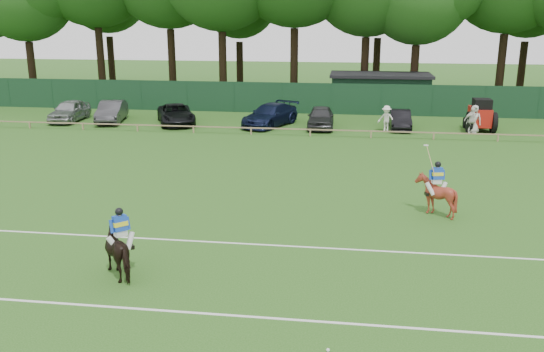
% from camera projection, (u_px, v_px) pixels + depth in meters
% --- Properties ---
extents(ground, '(160.00, 160.00, 0.00)m').
position_uv_depth(ground, '(248.00, 234.00, 21.31)').
color(ground, '#1E4C14').
rests_on(ground, ground).
extents(horse_dark, '(1.97, 2.00, 1.63)m').
position_uv_depth(horse_dark, '(122.00, 250.00, 17.75)').
color(horse_dark, black).
rests_on(horse_dark, ground).
extents(horse_chestnut, '(1.60, 1.74, 1.66)m').
position_uv_depth(horse_chestnut, '(436.00, 195.00, 23.13)').
color(horse_chestnut, maroon).
rests_on(horse_chestnut, ground).
extents(sedan_silver, '(2.10, 4.75, 1.59)m').
position_uv_depth(sedan_silver, '(70.00, 111.00, 43.54)').
color(sedan_silver, '#999B9E').
rests_on(sedan_silver, ground).
extents(sedan_grey, '(2.59, 5.01, 1.57)m').
position_uv_depth(sedan_grey, '(112.00, 112.00, 43.16)').
color(sedan_grey, '#323234').
rests_on(sedan_grey, ground).
extents(suv_black, '(4.26, 5.75, 1.45)m').
position_uv_depth(suv_black, '(176.00, 114.00, 42.35)').
color(suv_black, black).
rests_on(suv_black, ground).
extents(sedan_navy, '(4.18, 5.88, 1.58)m').
position_uv_depth(sedan_navy, '(270.00, 115.00, 41.64)').
color(sedan_navy, '#111836').
rests_on(sedan_navy, ground).
extents(hatch_grey, '(1.92, 4.55, 1.54)m').
position_uv_depth(hatch_grey, '(321.00, 117.00, 40.91)').
color(hatch_grey, '#303033').
rests_on(hatch_grey, ground).
extents(estate_black, '(1.42, 4.03, 1.33)m').
position_uv_depth(estate_black, '(400.00, 120.00, 40.63)').
color(estate_black, black).
rests_on(estate_black, ground).
extents(spectator_left, '(1.32, 1.01, 1.81)m').
position_uv_depth(spectator_left, '(386.00, 119.00, 39.56)').
color(spectator_left, silver).
rests_on(spectator_left, ground).
extents(spectator_mid, '(1.16, 0.74, 1.84)m').
position_uv_depth(spectator_mid, '(472.00, 121.00, 38.80)').
color(spectator_mid, silver).
rests_on(spectator_mid, ground).
extents(spectator_right, '(1.11, 0.94, 1.93)m').
position_uv_depth(spectator_right, '(474.00, 119.00, 39.00)').
color(spectator_right, beige).
rests_on(spectator_right, ground).
extents(rider_dark, '(0.77, 0.75, 1.41)m').
position_uv_depth(rider_dark, '(120.00, 228.00, 17.54)').
color(rider_dark, silver).
rests_on(rider_dark, ground).
extents(rider_chestnut, '(0.96, 0.53, 2.05)m').
position_uv_depth(rider_chestnut, '(437.00, 177.00, 22.91)').
color(rider_chestnut, silver).
rests_on(rider_chestnut, ground).
extents(polo_ball, '(0.09, 0.09, 0.09)m').
position_uv_depth(polo_ball, '(328.00, 350.00, 13.84)').
color(polo_ball, silver).
rests_on(polo_ball, ground).
extents(pitch_lines, '(60.00, 5.10, 0.01)m').
position_uv_depth(pitch_lines, '(228.00, 274.00, 17.97)').
color(pitch_lines, silver).
rests_on(pitch_lines, ground).
extents(pitch_rail, '(62.10, 0.10, 0.50)m').
position_uv_depth(pitch_rail, '(295.00, 129.00, 38.35)').
color(pitch_rail, '#997F5B').
rests_on(pitch_rail, ground).
extents(perimeter_fence, '(92.08, 0.08, 2.50)m').
position_uv_depth(perimeter_fence, '(306.00, 98.00, 46.72)').
color(perimeter_fence, '#14351E').
rests_on(perimeter_fence, ground).
extents(utility_shed, '(8.40, 4.40, 3.04)m').
position_uv_depth(utility_shed, '(380.00, 91.00, 48.71)').
color(utility_shed, '#14331E').
rests_on(utility_shed, ground).
extents(tree_row, '(96.00, 12.00, 21.00)m').
position_uv_depth(tree_row, '(334.00, 100.00, 54.42)').
color(tree_row, '#26561C').
rests_on(tree_row, ground).
extents(tractor, '(1.90, 2.71, 2.28)m').
position_uv_depth(tractor, '(480.00, 116.00, 39.73)').
color(tractor, '#B11810').
rests_on(tractor, ground).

